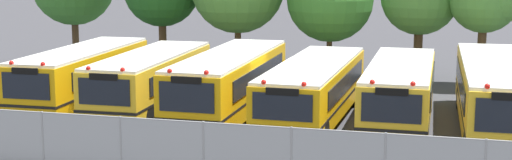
{
  "coord_description": "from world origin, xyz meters",
  "views": [
    {
      "loc": [
        6.85,
        -28.47,
        6.81
      ],
      "look_at": [
        -0.66,
        0.0,
        1.6
      ],
      "focal_mm": 51.9,
      "sensor_mm": 36.0,
      "label": 1
    }
  ],
  "objects_px": {
    "school_bus_2": "(229,83)",
    "school_bus_4": "(400,92)",
    "school_bus_1": "(151,80)",
    "school_bus_3": "(314,89)",
    "school_bus_5": "(494,93)",
    "school_bus_0": "(82,75)"
  },
  "relations": [
    {
      "from": "school_bus_0",
      "to": "school_bus_1",
      "type": "distance_m",
      "value": 3.3
    },
    {
      "from": "school_bus_2",
      "to": "school_bus_4",
      "type": "xyz_separation_m",
      "value": [
        6.83,
        0.25,
        -0.08
      ]
    },
    {
      "from": "school_bus_0",
      "to": "school_bus_5",
      "type": "xyz_separation_m",
      "value": [
        17.1,
        0.0,
        0.06
      ]
    },
    {
      "from": "school_bus_3",
      "to": "school_bus_4",
      "type": "relative_size",
      "value": 1.09
    },
    {
      "from": "school_bus_2",
      "to": "school_bus_3",
      "type": "height_order",
      "value": "school_bus_2"
    },
    {
      "from": "school_bus_1",
      "to": "school_bus_5",
      "type": "height_order",
      "value": "school_bus_5"
    },
    {
      "from": "school_bus_0",
      "to": "school_bus_2",
      "type": "height_order",
      "value": "school_bus_2"
    },
    {
      "from": "school_bus_0",
      "to": "school_bus_5",
      "type": "bearing_deg",
      "value": 178.52
    },
    {
      "from": "school_bus_1",
      "to": "school_bus_4",
      "type": "relative_size",
      "value": 0.96
    },
    {
      "from": "school_bus_4",
      "to": "school_bus_5",
      "type": "relative_size",
      "value": 0.84
    },
    {
      "from": "school_bus_0",
      "to": "school_bus_1",
      "type": "relative_size",
      "value": 1.02
    },
    {
      "from": "school_bus_3",
      "to": "school_bus_4",
      "type": "distance_m",
      "value": 3.38
    },
    {
      "from": "school_bus_3",
      "to": "school_bus_5",
      "type": "height_order",
      "value": "school_bus_5"
    },
    {
      "from": "school_bus_1",
      "to": "school_bus_5",
      "type": "distance_m",
      "value": 13.81
    },
    {
      "from": "school_bus_3",
      "to": "school_bus_5",
      "type": "bearing_deg",
      "value": -177.57
    },
    {
      "from": "school_bus_1",
      "to": "school_bus_2",
      "type": "height_order",
      "value": "school_bus_2"
    },
    {
      "from": "school_bus_2",
      "to": "school_bus_4",
      "type": "height_order",
      "value": "school_bus_2"
    },
    {
      "from": "school_bus_0",
      "to": "school_bus_3",
      "type": "relative_size",
      "value": 0.9
    },
    {
      "from": "school_bus_0",
      "to": "school_bus_2",
      "type": "relative_size",
      "value": 0.93
    },
    {
      "from": "school_bus_2",
      "to": "school_bus_5",
      "type": "height_order",
      "value": "school_bus_5"
    },
    {
      "from": "school_bus_4",
      "to": "school_bus_1",
      "type": "bearing_deg",
      "value": 0.35
    },
    {
      "from": "school_bus_0",
      "to": "school_bus_1",
      "type": "xyz_separation_m",
      "value": [
        3.29,
        -0.24,
        -0.03
      ]
    }
  ]
}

